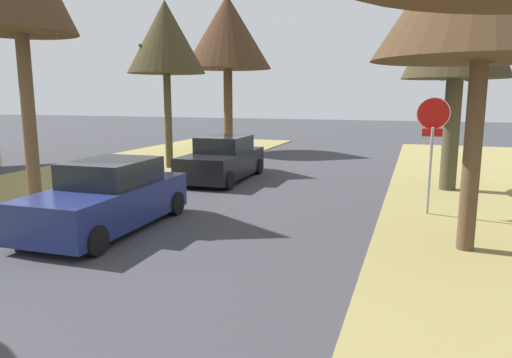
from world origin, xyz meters
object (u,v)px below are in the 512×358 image
street_tree_left_far (227,33)px  parked_sedan_navy (108,198)px  stop_sign_far (432,130)px  street_tree_right_mid_b (459,23)px  street_tree_left_mid_b (166,38)px  parked_sedan_black (223,160)px

street_tree_left_far → parked_sedan_navy: (3.21, -15.08, -5.58)m
stop_sign_far → parked_sedan_navy: 7.97m
stop_sign_far → street_tree_left_far: 15.85m
street_tree_right_mid_b → street_tree_left_far: street_tree_left_far is taller
street_tree_right_mid_b → street_tree_left_mid_b: 10.89m
stop_sign_far → street_tree_left_far: (-10.16, 11.44, 4.13)m
street_tree_right_mid_b → parked_sedan_navy: (-7.61, -7.22, -4.48)m
street_tree_left_mid_b → parked_sedan_black: 5.84m
parked_sedan_navy → parked_sedan_black: size_ratio=1.00×
street_tree_left_far → parked_sedan_black: bearing=-69.1°
stop_sign_far → parked_sedan_black: size_ratio=0.66×
street_tree_left_mid_b → parked_sedan_black: size_ratio=1.52×
street_tree_left_far → parked_sedan_navy: street_tree_left_far is taller
street_tree_right_mid_b → street_tree_left_mid_b: bearing=173.2°
parked_sedan_navy → street_tree_right_mid_b: bearing=43.5°
street_tree_left_far → parked_sedan_black: street_tree_left_far is taller
stop_sign_far → parked_sedan_navy: (-6.95, -3.64, -1.45)m
street_tree_left_far → parked_sedan_navy: size_ratio=1.85×
street_tree_left_mid_b → parked_sedan_navy: (3.21, -8.51, -4.59)m
street_tree_right_mid_b → street_tree_left_mid_b: street_tree_right_mid_b is taller
street_tree_right_mid_b → parked_sedan_navy: street_tree_right_mid_b is taller
street_tree_left_mid_b → parked_sedan_black: (3.17, -1.73, -4.59)m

